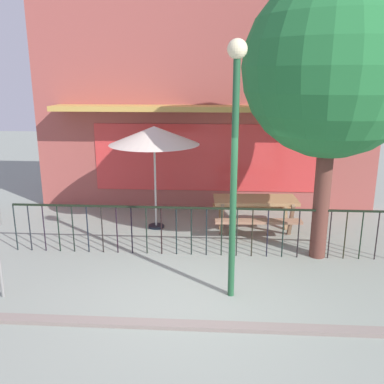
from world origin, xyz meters
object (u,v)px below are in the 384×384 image
(patio_umbrella, at_px, (154,136))
(street_tree, at_px, (333,68))
(picnic_table_left, at_px, (255,206))
(street_lamp, at_px, (235,136))

(patio_umbrella, height_order, street_tree, street_tree)
(picnic_table_left, relative_size, street_tree, 0.37)
(picnic_table_left, xyz_separation_m, street_lamp, (-0.59, -2.85, 1.91))
(picnic_table_left, bearing_deg, street_lamp, -101.67)
(patio_umbrella, xyz_separation_m, street_lamp, (1.63, -3.00, 0.42))
(picnic_table_left, height_order, street_lamp, street_lamp)
(picnic_table_left, relative_size, street_lamp, 0.49)
(street_tree, xyz_separation_m, street_lamp, (-1.70, -1.61, -0.96))
(patio_umbrella, bearing_deg, street_lamp, -61.48)
(street_tree, distance_m, street_lamp, 2.53)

